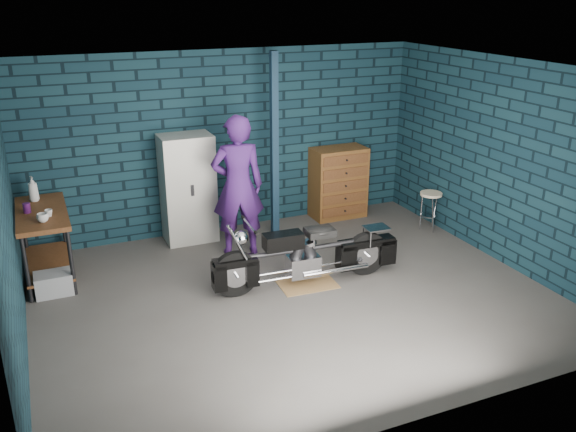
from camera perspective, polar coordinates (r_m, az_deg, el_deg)
name	(u,v)px	position (r m, az deg, el deg)	size (l,w,h in m)	color
ground	(293,296)	(7.46, 0.50, -7.47)	(6.00, 6.00, 0.00)	#474542
room_walls	(275,132)	(7.27, -1.22, 7.82)	(6.02, 5.01, 2.71)	#0E242F
support_post	(274,147)	(8.86, -1.28, 6.49)	(0.10, 0.10, 2.70)	#13283B
workbench	(46,245)	(8.31, -21.69, -2.51)	(0.60, 1.40, 0.91)	brown
drip_mat	(307,283)	(7.76, 1.76, -6.30)	(0.71, 0.54, 0.01)	olive
motorcycle	(307,251)	(7.56, 1.80, -3.25)	(2.06, 0.56, 0.91)	black
person	(238,186)	(8.31, -4.72, 2.81)	(0.72, 0.47, 1.96)	#431B68
storage_bin	(54,283)	(7.98, -21.07, -5.91)	(0.44, 0.31, 0.27)	gray
locker	(188,189)	(8.91, -9.33, 2.54)	(0.74, 0.53, 1.58)	beige
tool_chest	(339,183)	(9.82, 4.77, 3.11)	(0.86, 0.48, 1.14)	brown
shop_stool	(430,211)	(9.56, 13.11, 0.43)	(0.33, 0.33, 0.60)	beige
cup_a	(43,218)	(7.75, -21.97, -0.15)	(0.13, 0.13, 0.11)	beige
cup_b	(49,213)	(7.91, -21.49, 0.26)	(0.09, 0.09, 0.09)	beige
mug_purple	(27,208)	(8.14, -23.25, 0.69)	(0.09, 0.09, 0.12)	#4E175C
bottle	(33,189)	(8.53, -22.76, 2.36)	(0.13, 0.13, 0.33)	gray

